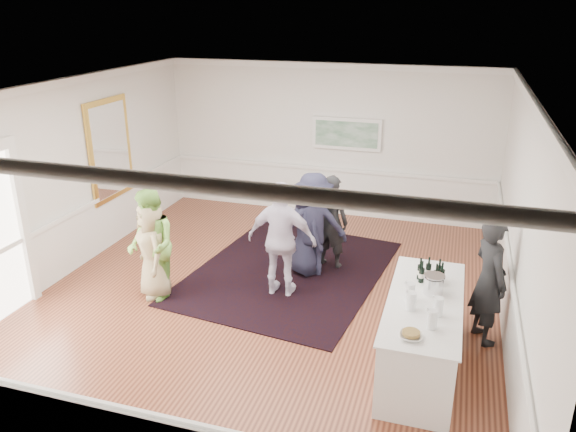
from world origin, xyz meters
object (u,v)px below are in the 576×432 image
(guest_dark_a, at_px, (313,225))
(ice_bucket, at_px, (434,285))
(guest_lilac, at_px, (282,240))
(guest_green, at_px, (151,245))
(nut_bowl, at_px, (411,335))
(guest_dark_b, at_px, (331,222))
(guest_navy, at_px, (306,229))
(guest_tan, at_px, (153,250))
(bartender, at_px, (489,280))
(serving_table, at_px, (422,333))

(guest_dark_a, bearing_deg, ice_bucket, 117.61)
(guest_lilac, bearing_deg, ice_bucket, 153.55)
(ice_bucket, bearing_deg, guest_green, 174.29)
(guest_dark_a, bearing_deg, guest_lilac, 53.21)
(nut_bowl, bearing_deg, guest_dark_b, 116.03)
(guest_navy, distance_m, nut_bowl, 3.63)
(guest_tan, height_order, guest_green, guest_green)
(guest_navy, height_order, ice_bucket, guest_navy)
(bartender, distance_m, guest_navy, 3.11)
(guest_green, height_order, guest_dark_b, guest_green)
(guest_tan, relative_size, ice_bucket, 5.95)
(bartender, height_order, guest_dark_b, bartender)
(bartender, height_order, guest_lilac, guest_lilac)
(guest_green, bearing_deg, ice_bucket, 38.87)
(bartender, xyz_separation_m, ice_bucket, (-0.69, -0.69, 0.17))
(bartender, xyz_separation_m, guest_green, (-4.86, -0.27, -0.01))
(serving_table, relative_size, nut_bowl, 9.37)
(guest_tan, distance_m, guest_dark_b, 3.00)
(guest_lilac, bearing_deg, guest_navy, -101.27)
(ice_bucket, bearing_deg, bartender, 45.23)
(bartender, bearing_deg, guest_navy, 38.63)
(bartender, distance_m, ice_bucket, 0.99)
(guest_green, xyz_separation_m, guest_lilac, (1.86, 0.68, 0.05))
(guest_dark_a, relative_size, guest_navy, 1.11)
(bartender, xyz_separation_m, guest_dark_a, (-2.73, 1.24, -0.01))
(serving_table, relative_size, guest_navy, 1.47)
(serving_table, xyz_separation_m, guest_lilac, (-2.24, 1.30, 0.44))
(guest_dark_b, distance_m, ice_bucket, 2.95)
(guest_dark_a, distance_m, guest_navy, 0.15)
(guest_lilac, bearing_deg, bartender, 171.23)
(guest_dark_b, xyz_separation_m, guest_navy, (-0.34, -0.37, -0.03))
(ice_bucket, bearing_deg, guest_dark_b, 128.29)
(serving_table, bearing_deg, bartender, 49.43)
(bartender, height_order, guest_dark_a, bartender)
(guest_green, bearing_deg, guest_tan, 153.78)
(guest_tan, bearing_deg, serving_table, 36.52)
(serving_table, height_order, guest_dark_b, guest_dark_b)
(bartender, relative_size, guest_dark_b, 1.08)
(bartender, bearing_deg, guest_lilac, 54.51)
(guest_dark_b, bearing_deg, guest_dark_a, 70.44)
(guest_dark_b, relative_size, guest_navy, 1.04)
(guest_lilac, xyz_separation_m, guest_dark_a, (0.27, 0.84, -0.04))
(bartender, xyz_separation_m, guest_navy, (-2.85, 1.24, -0.09))
(guest_tan, height_order, guest_dark_b, guest_dark_b)
(serving_table, xyz_separation_m, guest_navy, (-2.08, 2.14, 0.32))
(guest_tan, xyz_separation_m, guest_navy, (2.03, 1.46, 0.02))
(bartender, bearing_deg, nut_bowl, 126.67)
(guest_dark_a, relative_size, ice_bucket, 6.80)
(guest_tan, bearing_deg, bartender, 48.40)
(guest_tan, xyz_separation_m, guest_dark_b, (2.38, 1.83, 0.05))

